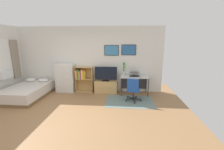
# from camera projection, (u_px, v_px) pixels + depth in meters

# --- Properties ---
(ground_plane) EXTENTS (7.20, 7.20, 0.00)m
(ground_plane) POSITION_uv_depth(u_px,v_px,m) (71.00, 117.00, 4.26)
(ground_plane) COLOR #936B44
(wall_back_with_posters) EXTENTS (6.12, 0.09, 2.70)m
(wall_back_with_posters) POSITION_uv_depth(u_px,v_px,m) (89.00, 59.00, 6.31)
(wall_back_with_posters) COLOR silver
(wall_back_with_posters) RESTS_ON ground_plane
(area_rug) EXTENTS (1.70, 1.20, 0.01)m
(area_rug) POSITION_uv_depth(u_px,v_px,m) (130.00, 101.00, 5.37)
(area_rug) COLOR slate
(area_rug) RESTS_ON ground_plane
(bed) EXTENTS (1.31, 1.93, 0.56)m
(bed) POSITION_uv_depth(u_px,v_px,m) (28.00, 91.00, 5.75)
(bed) COLOR brown
(bed) RESTS_ON ground_plane
(dresser) EXTENTS (0.75, 0.46, 1.19)m
(dresser) POSITION_uv_depth(u_px,v_px,m) (65.00, 78.00, 6.29)
(dresser) COLOR silver
(dresser) RESTS_ON ground_plane
(bookshelf) EXTENTS (0.72, 0.30, 1.06)m
(bookshelf) POSITION_uv_depth(u_px,v_px,m) (83.00, 77.00, 6.29)
(bookshelf) COLOR tan
(bookshelf) RESTS_ON ground_plane
(tv_stand) EXTENTS (0.92, 0.41, 0.50)m
(tv_stand) POSITION_uv_depth(u_px,v_px,m) (106.00, 87.00, 6.25)
(tv_stand) COLOR tan
(tv_stand) RESTS_ON ground_plane
(television) EXTENTS (0.90, 0.16, 0.59)m
(television) POSITION_uv_depth(u_px,v_px,m) (106.00, 74.00, 6.11)
(television) COLOR black
(television) RESTS_ON tv_stand
(desk) EXTENTS (1.10, 0.58, 0.74)m
(desk) POSITION_uv_depth(u_px,v_px,m) (134.00, 79.00, 6.07)
(desk) COLOR silver
(desk) RESTS_ON ground_plane
(office_chair) EXTENTS (0.58, 0.57, 0.86)m
(office_chair) POSITION_uv_depth(u_px,v_px,m) (133.00, 89.00, 5.27)
(office_chair) COLOR #232326
(office_chair) RESTS_ON ground_plane
(laptop) EXTENTS (0.39, 0.42, 0.17)m
(laptop) POSITION_uv_depth(u_px,v_px,m) (134.00, 74.00, 6.02)
(laptop) COLOR black
(laptop) RESTS_ON desk
(computer_mouse) EXTENTS (0.06, 0.10, 0.03)m
(computer_mouse) POSITION_uv_depth(u_px,v_px,m) (141.00, 76.00, 5.90)
(computer_mouse) COLOR silver
(computer_mouse) RESTS_ON desk
(bamboo_vase) EXTENTS (0.10, 0.10, 0.52)m
(bamboo_vase) POSITION_uv_depth(u_px,v_px,m) (124.00, 68.00, 6.14)
(bamboo_vase) COLOR silver
(bamboo_vase) RESTS_ON desk
(wine_glass) EXTENTS (0.07, 0.07, 0.18)m
(wine_glass) POSITION_uv_depth(u_px,v_px,m) (128.00, 73.00, 5.93)
(wine_glass) COLOR silver
(wine_glass) RESTS_ON desk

